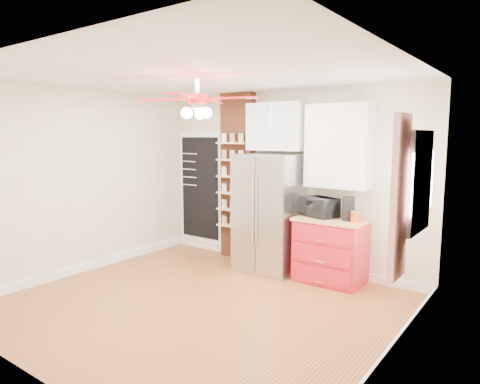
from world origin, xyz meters
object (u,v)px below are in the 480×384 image
Objects in this scene: ceiling_fan at (197,100)px; pantry_jar_oats at (224,171)px; toaster_oven at (319,207)px; coffee_maker at (348,209)px; fridge at (269,213)px; canister_left at (355,217)px; red_cabinet at (331,250)px.

ceiling_fan is 2.28m from pantry_jar_oats.
ceiling_fan is at bearing -94.16° from toaster_oven.
fridge is at bearing 158.05° from coffee_maker.
toaster_oven is 0.42m from coffee_maker.
fridge is 12.85× the size of canister_left.
canister_left is (0.13, -0.11, -0.08)m from coffee_maker.
fridge reaches higher than coffee_maker.
red_cabinet is 3.11× the size of coffee_maker.
red_cabinet is 6.86× the size of pantry_jar_oats.
red_cabinet is 1.95× the size of toaster_oven.
fridge reaches higher than red_cabinet.
canister_left is at bearing 50.71° from ceiling_fan.
pantry_jar_oats reaches higher than coffee_maker.
coffee_maker is at bearing -2.69° from pantry_jar_oats.
pantry_jar_oats is (-2.32, 0.21, 0.47)m from canister_left.
toaster_oven is 1.60× the size of coffee_maker.
ceiling_fan is at bearing -88.24° from fridge.
red_cabinet is 0.61m from toaster_oven.
toaster_oven is at bearing 3.19° from fridge.
toaster_oven is at bearing 66.17° from ceiling_fan.
canister_left is (0.37, -0.10, 0.52)m from red_cabinet.
canister_left is (0.55, -0.10, -0.07)m from toaster_oven.
fridge reaches higher than pantry_jar_oats.
coffee_maker is 2.22m from pantry_jar_oats.
coffee_maker is at bearing 2.46° from fridge.
fridge is 1.06m from red_cabinet.
red_cabinet is at bearing 61.29° from ceiling_fan.
pantry_jar_oats is at bearing 176.93° from red_cabinet.
pantry_jar_oats reaches higher than toaster_oven.
fridge is 0.81m from toaster_oven.
red_cabinet is at bearing 156.04° from coffee_maker.
ceiling_fan reaches higher than canister_left.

